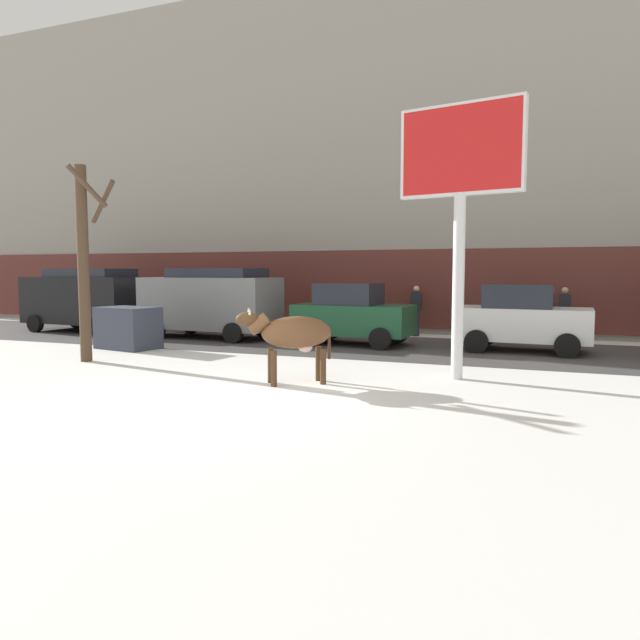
{
  "coord_description": "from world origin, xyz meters",
  "views": [
    {
      "loc": [
        5.01,
        -8.42,
        2.21
      ],
      "look_at": [
        0.27,
        3.97,
        1.1
      ],
      "focal_mm": 32.41,
      "sensor_mm": 36.0,
      "label": 1
    }
  ],
  "objects_px": {
    "car_grey_van": "(211,301)",
    "bare_tree_left_lot": "(85,257)",
    "billboard": "(461,167)",
    "car_white_hatchback": "(523,318)",
    "dumpster": "(128,328)",
    "car_darkgreen_hatchback": "(352,314)",
    "pedestrian_near_billboard": "(564,314)",
    "pedestrian_by_cars": "(324,308)",
    "cow_brown": "(293,334)",
    "pedestrian_far_left": "(416,311)",
    "car_black_van": "(86,298)"
  },
  "relations": [
    {
      "from": "pedestrian_far_left",
      "to": "bare_tree_left_lot",
      "type": "relative_size",
      "value": 0.36
    },
    {
      "from": "cow_brown",
      "to": "billboard",
      "type": "relative_size",
      "value": 0.32
    },
    {
      "from": "car_grey_van",
      "to": "pedestrian_far_left",
      "type": "height_order",
      "value": "car_grey_van"
    },
    {
      "from": "billboard",
      "to": "car_darkgreen_hatchback",
      "type": "relative_size",
      "value": 1.55
    },
    {
      "from": "billboard",
      "to": "pedestrian_by_cars",
      "type": "xyz_separation_m",
      "value": [
        -5.8,
        7.63,
        -3.43
      ]
    },
    {
      "from": "car_grey_van",
      "to": "bare_tree_left_lot",
      "type": "distance_m",
      "value": 5.63
    },
    {
      "from": "car_grey_van",
      "to": "car_darkgreen_hatchback",
      "type": "bearing_deg",
      "value": -0.04
    },
    {
      "from": "car_darkgreen_hatchback",
      "to": "pedestrian_near_billboard",
      "type": "xyz_separation_m",
      "value": [
        6.03,
        3.0,
        -0.05
      ]
    },
    {
      "from": "billboard",
      "to": "car_white_hatchback",
      "type": "xyz_separation_m",
      "value": [
        1.13,
        4.88,
        -3.39
      ]
    },
    {
      "from": "billboard",
      "to": "dumpster",
      "type": "bearing_deg",
      "value": 171.34
    },
    {
      "from": "car_darkgreen_hatchback",
      "to": "car_white_hatchback",
      "type": "distance_m",
      "value": 4.88
    },
    {
      "from": "pedestrian_far_left",
      "to": "pedestrian_near_billboard",
      "type": "bearing_deg",
      "value": 0.0
    },
    {
      "from": "pedestrian_by_cars",
      "to": "car_black_van",
      "type": "bearing_deg",
      "value": -161.02
    },
    {
      "from": "car_grey_van",
      "to": "car_darkgreen_hatchback",
      "type": "xyz_separation_m",
      "value": [
        4.96,
        -0.0,
        -0.32
      ]
    },
    {
      "from": "car_black_van",
      "to": "pedestrian_near_billboard",
      "type": "xyz_separation_m",
      "value": [
        16.41,
        2.86,
        -0.36
      ]
    },
    {
      "from": "car_darkgreen_hatchback",
      "to": "bare_tree_left_lot",
      "type": "distance_m",
      "value": 7.67
    },
    {
      "from": "cow_brown",
      "to": "pedestrian_far_left",
      "type": "bearing_deg",
      "value": 86.63
    },
    {
      "from": "car_white_hatchback",
      "to": "pedestrian_far_left",
      "type": "bearing_deg",
      "value": 142.06
    },
    {
      "from": "cow_brown",
      "to": "bare_tree_left_lot",
      "type": "bearing_deg",
      "value": 172.08
    },
    {
      "from": "car_darkgreen_hatchback",
      "to": "dumpster",
      "type": "xyz_separation_m",
      "value": [
        -5.75,
        -3.18,
        -0.33
      ]
    },
    {
      "from": "billboard",
      "to": "pedestrian_near_billboard",
      "type": "xyz_separation_m",
      "value": [
        2.29,
        7.63,
        -3.43
      ]
    },
    {
      "from": "car_grey_van",
      "to": "bare_tree_left_lot",
      "type": "bearing_deg",
      "value": -91.69
    },
    {
      "from": "car_white_hatchback",
      "to": "bare_tree_left_lot",
      "type": "xyz_separation_m",
      "value": [
        -9.99,
        -5.72,
        1.63
      ]
    },
    {
      "from": "pedestrian_far_left",
      "to": "car_white_hatchback",
      "type": "bearing_deg",
      "value": -37.94
    },
    {
      "from": "cow_brown",
      "to": "car_black_van",
      "type": "bearing_deg",
      "value": 150.06
    },
    {
      "from": "car_grey_van",
      "to": "car_darkgreen_hatchback",
      "type": "distance_m",
      "value": 4.97
    },
    {
      "from": "car_black_van",
      "to": "car_white_hatchback",
      "type": "height_order",
      "value": "car_black_van"
    },
    {
      "from": "billboard",
      "to": "bare_tree_left_lot",
      "type": "xyz_separation_m",
      "value": [
        -8.86,
        -0.84,
        -1.75
      ]
    },
    {
      "from": "bare_tree_left_lot",
      "to": "cow_brown",
      "type": "bearing_deg",
      "value": -7.92
    },
    {
      "from": "cow_brown",
      "to": "car_darkgreen_hatchback",
      "type": "height_order",
      "value": "car_darkgreen_hatchback"
    },
    {
      "from": "cow_brown",
      "to": "bare_tree_left_lot",
      "type": "distance_m",
      "value": 6.17
    },
    {
      "from": "bare_tree_left_lot",
      "to": "dumpster",
      "type": "relative_size",
      "value": 2.81
    },
    {
      "from": "billboard",
      "to": "pedestrian_far_left",
      "type": "height_order",
      "value": "billboard"
    },
    {
      "from": "cow_brown",
      "to": "pedestrian_far_left",
      "type": "height_order",
      "value": "pedestrian_far_left"
    },
    {
      "from": "pedestrian_far_left",
      "to": "car_grey_van",
      "type": "bearing_deg",
      "value": -154.53
    },
    {
      "from": "bare_tree_left_lot",
      "to": "car_darkgreen_hatchback",
      "type": "bearing_deg",
      "value": 46.89
    },
    {
      "from": "cow_brown",
      "to": "pedestrian_by_cars",
      "type": "height_order",
      "value": "pedestrian_by_cars"
    },
    {
      "from": "car_darkgreen_hatchback",
      "to": "pedestrian_by_cars",
      "type": "distance_m",
      "value": 3.64
    },
    {
      "from": "car_white_hatchback",
      "to": "pedestrian_near_billboard",
      "type": "xyz_separation_m",
      "value": [
        1.16,
        2.76,
        -0.05
      ]
    },
    {
      "from": "pedestrian_by_cars",
      "to": "dumpster",
      "type": "xyz_separation_m",
      "value": [
        -3.69,
        -6.19,
        -0.28
      ]
    },
    {
      "from": "car_grey_van",
      "to": "pedestrian_far_left",
      "type": "xyz_separation_m",
      "value": [
        6.3,
        3.0,
        -0.36
      ]
    },
    {
      "from": "pedestrian_far_left",
      "to": "dumpster",
      "type": "bearing_deg",
      "value": -138.89
    },
    {
      "from": "car_grey_van",
      "to": "pedestrian_near_billboard",
      "type": "bearing_deg",
      "value": 15.26
    },
    {
      "from": "dumpster",
      "to": "bare_tree_left_lot",
      "type": "bearing_deg",
      "value": -74.56
    },
    {
      "from": "pedestrian_near_billboard",
      "to": "pedestrian_far_left",
      "type": "relative_size",
      "value": 1.0
    },
    {
      "from": "car_grey_van",
      "to": "car_white_hatchback",
      "type": "bearing_deg",
      "value": 1.41
    },
    {
      "from": "car_darkgreen_hatchback",
      "to": "pedestrian_by_cars",
      "type": "xyz_separation_m",
      "value": [
        -2.06,
        3.0,
        -0.05
      ]
    },
    {
      "from": "car_grey_van",
      "to": "pedestrian_by_cars",
      "type": "xyz_separation_m",
      "value": [
        2.9,
        3.0,
        -0.36
      ]
    },
    {
      "from": "pedestrian_near_billboard",
      "to": "bare_tree_left_lot",
      "type": "xyz_separation_m",
      "value": [
        -11.15,
        -8.47,
        1.68
      ]
    },
    {
      "from": "car_darkgreen_hatchback",
      "to": "dumpster",
      "type": "height_order",
      "value": "car_darkgreen_hatchback"
    }
  ]
}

